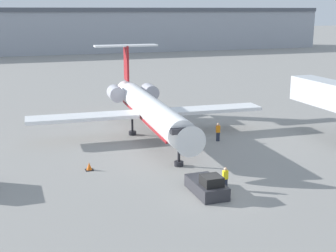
{
  "coord_description": "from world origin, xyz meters",
  "views": [
    {
      "loc": [
        -13.24,
        -28.47,
        13.0
      ],
      "look_at": [
        0.0,
        9.4,
        2.97
      ],
      "focal_mm": 50.0,
      "sensor_mm": 36.0,
      "label": 1
    }
  ],
  "objects_px": {
    "worker_by_wing": "(218,132)",
    "jet_bridge": "(336,96)",
    "traffic_cone_left": "(89,166)",
    "airplane_main": "(148,107)",
    "worker_near_tug": "(225,178)",
    "pushback_tug": "(207,186)"
  },
  "relations": [
    {
      "from": "worker_near_tug",
      "to": "worker_by_wing",
      "type": "xyz_separation_m",
      "value": [
        5.15,
        12.18,
        0.09
      ]
    },
    {
      "from": "worker_near_tug",
      "to": "traffic_cone_left",
      "type": "xyz_separation_m",
      "value": [
        -8.75,
        7.66,
        -0.59
      ]
    },
    {
      "from": "airplane_main",
      "to": "worker_near_tug",
      "type": "xyz_separation_m",
      "value": [
        0.79,
        -16.79,
        -2.09
      ]
    },
    {
      "from": "worker_near_tug",
      "to": "worker_by_wing",
      "type": "height_order",
      "value": "worker_by_wing"
    },
    {
      "from": "worker_by_wing",
      "to": "traffic_cone_left",
      "type": "xyz_separation_m",
      "value": [
        -13.9,
        -4.53,
        -0.68
      ]
    },
    {
      "from": "airplane_main",
      "to": "worker_by_wing",
      "type": "bearing_deg",
      "value": -37.8
    },
    {
      "from": "airplane_main",
      "to": "traffic_cone_left",
      "type": "xyz_separation_m",
      "value": [
        -7.95,
        -9.13,
        -2.69
      ]
    },
    {
      "from": "worker_by_wing",
      "to": "jet_bridge",
      "type": "distance_m",
      "value": 12.48
    },
    {
      "from": "airplane_main",
      "to": "worker_by_wing",
      "type": "distance_m",
      "value": 7.78
    },
    {
      "from": "airplane_main",
      "to": "traffic_cone_left",
      "type": "relative_size",
      "value": 39.17
    },
    {
      "from": "pushback_tug",
      "to": "traffic_cone_left",
      "type": "bearing_deg",
      "value": 132.18
    },
    {
      "from": "jet_bridge",
      "to": "traffic_cone_left",
      "type": "bearing_deg",
      "value": -176.91
    },
    {
      "from": "worker_near_tug",
      "to": "jet_bridge",
      "type": "relative_size",
      "value": 0.15
    },
    {
      "from": "traffic_cone_left",
      "to": "jet_bridge",
      "type": "height_order",
      "value": "jet_bridge"
    },
    {
      "from": "airplane_main",
      "to": "traffic_cone_left",
      "type": "distance_m",
      "value": 12.41
    },
    {
      "from": "pushback_tug",
      "to": "worker_near_tug",
      "type": "distance_m",
      "value": 1.63
    },
    {
      "from": "pushback_tug",
      "to": "jet_bridge",
      "type": "height_order",
      "value": "jet_bridge"
    },
    {
      "from": "traffic_cone_left",
      "to": "worker_by_wing",
      "type": "bearing_deg",
      "value": 18.04
    },
    {
      "from": "pushback_tug",
      "to": "traffic_cone_left",
      "type": "relative_size",
      "value": 5.99
    },
    {
      "from": "airplane_main",
      "to": "traffic_cone_left",
      "type": "bearing_deg",
      "value": -131.05
    },
    {
      "from": "traffic_cone_left",
      "to": "pushback_tug",
      "type": "bearing_deg",
      "value": -47.82
    },
    {
      "from": "pushback_tug",
      "to": "worker_by_wing",
      "type": "relative_size",
      "value": 2.13
    }
  ]
}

